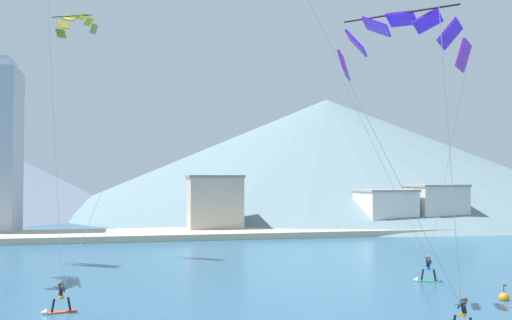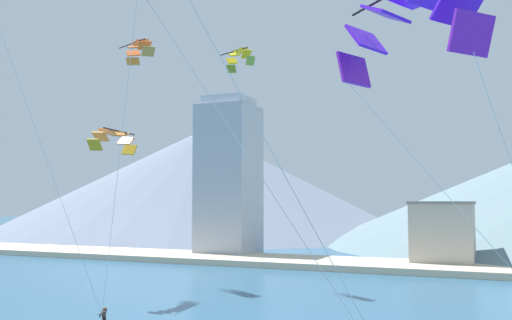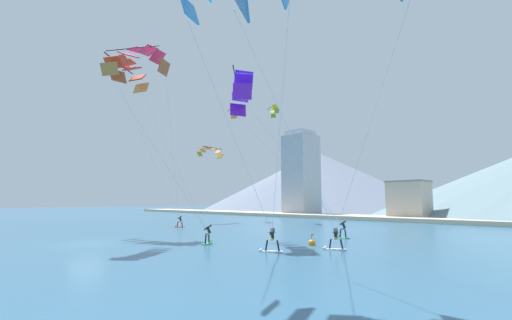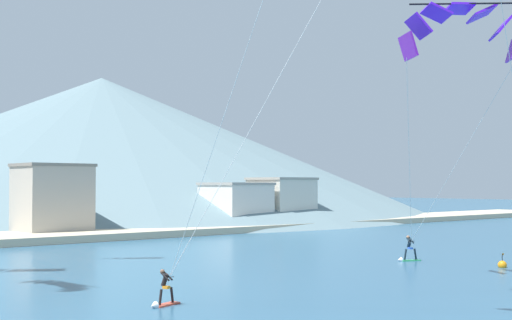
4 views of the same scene
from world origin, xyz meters
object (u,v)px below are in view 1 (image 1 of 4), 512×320
(parafoil_kite_distant_high_outer, at_px, (75,23))
(race_marker_buoy, at_px, (504,298))
(kitesurfer_near_lead, at_px, (425,273))
(parafoil_kite_near_lead, at_px, (402,39))
(kitesurfer_far_right, at_px, (56,304))

(parafoil_kite_distant_high_outer, relative_size, race_marker_buoy, 3.81)
(kitesurfer_near_lead, xyz_separation_m, race_marker_buoy, (1.30, -6.33, -0.41))
(parafoil_kite_distant_high_outer, distance_m, race_marker_buoy, 38.97)
(parafoil_kite_near_lead, distance_m, race_marker_buoy, 15.57)
(kitesurfer_far_right, relative_size, race_marker_buoy, 1.75)
(kitesurfer_near_lead, relative_size, race_marker_buoy, 1.76)
(race_marker_buoy, bearing_deg, kitesurfer_far_right, 174.60)
(kitesurfer_far_right, bearing_deg, kitesurfer_near_lead, 10.06)
(parafoil_kite_distant_high_outer, bearing_deg, parafoil_kite_near_lead, -52.18)
(kitesurfer_near_lead, bearing_deg, parafoil_kite_near_lead, -125.43)
(kitesurfer_near_lead, bearing_deg, parafoil_kite_distant_high_outer, 146.55)
(kitesurfer_near_lead, distance_m, race_marker_buoy, 6.47)
(kitesurfer_near_lead, xyz_separation_m, kitesurfer_far_right, (-22.82, -4.05, -0.13))
(parafoil_kite_near_lead, bearing_deg, parafoil_kite_distant_high_outer, 127.82)
(kitesurfer_far_right, distance_m, race_marker_buoy, 24.23)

